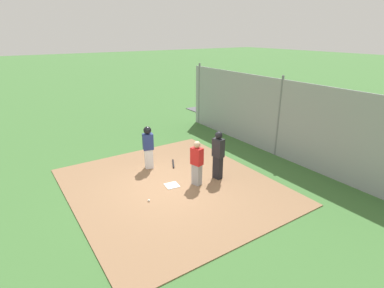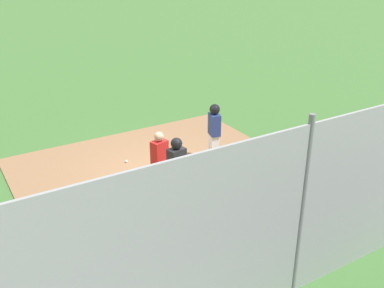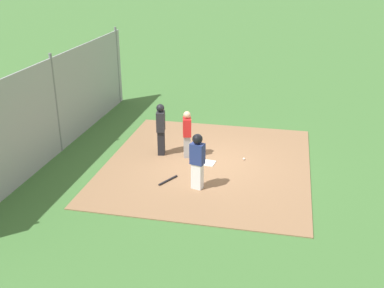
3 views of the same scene
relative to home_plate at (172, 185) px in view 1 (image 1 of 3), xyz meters
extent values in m
plane|color=#3D6B33|center=(0.00, 0.00, -0.04)|extent=(140.00, 140.00, 0.00)
cube|color=#896647|center=(0.00, 0.00, -0.03)|extent=(7.20, 6.40, 0.03)
cube|color=white|center=(0.00, 0.00, 0.00)|extent=(0.49, 0.49, 0.02)
cube|color=#9E9EA3|center=(-0.38, -0.77, 0.36)|extent=(0.35, 0.29, 0.75)
cube|color=red|center=(-0.38, -0.77, 1.03)|extent=(0.43, 0.35, 0.59)
sphere|color=tan|center=(-0.38, -0.77, 1.44)|extent=(0.23, 0.23, 0.23)
cube|color=black|center=(-0.40, -1.65, 0.41)|extent=(0.33, 0.27, 0.83)
cube|color=#232328|center=(-0.40, -1.65, 1.15)|extent=(0.42, 0.32, 0.66)
sphere|color=black|center=(-0.40, -1.65, 1.61)|extent=(0.26, 0.26, 0.26)
cube|color=silver|center=(1.72, 0.01, 0.37)|extent=(0.29, 0.35, 0.77)
cube|color=navy|center=(1.72, 0.01, 1.06)|extent=(0.35, 0.43, 0.61)
sphere|color=tan|center=(1.72, 0.01, 1.49)|extent=(0.24, 0.24, 0.24)
sphere|color=black|center=(1.72, 0.01, 1.51)|extent=(0.29, 0.29, 0.29)
cylinder|color=black|center=(1.49, -0.92, 0.02)|extent=(0.71, 0.41, 0.06)
sphere|color=white|center=(-0.49, 1.11, 0.03)|extent=(0.07, 0.07, 0.07)
cube|color=#93999E|center=(0.00, -5.10, 1.56)|extent=(12.00, 0.05, 3.20)
cylinder|color=slate|center=(0.00, -5.10, 1.64)|extent=(0.10, 0.10, 3.35)
cylinder|color=slate|center=(5.70, -5.10, 1.64)|extent=(0.10, 0.10, 3.35)
cube|color=#515156|center=(0.00, -8.91, -0.02)|extent=(18.00, 5.20, 0.04)
cube|color=black|center=(0.39, -8.59, 0.40)|extent=(4.36, 2.16, 0.64)
cube|color=black|center=(0.54, -8.57, 1.00)|extent=(2.47, 1.81, 0.56)
cylinder|color=black|center=(-0.87, -9.58, 0.30)|extent=(0.62, 0.25, 0.60)
cylinder|color=black|center=(-1.06, -7.89, 0.30)|extent=(0.62, 0.25, 0.60)
cylinder|color=black|center=(1.84, -9.28, 0.30)|extent=(0.62, 0.25, 0.60)
cylinder|color=black|center=(1.66, -7.59, 0.30)|extent=(0.62, 0.25, 0.60)
cube|color=#B2B2B7|center=(3.51, -9.00, 0.40)|extent=(4.41, 2.32, 0.64)
cube|color=#97979C|center=(3.36, -8.98, 1.00)|extent=(2.52, 1.90, 0.56)
cylinder|color=black|center=(4.98, -8.37, 0.30)|extent=(0.62, 0.27, 0.60)
cylinder|color=black|center=(4.72, -10.05, 0.30)|extent=(0.62, 0.27, 0.60)
cylinder|color=black|center=(2.29, -7.95, 0.30)|extent=(0.62, 0.27, 0.60)
cylinder|color=black|center=(2.03, -9.63, 0.30)|extent=(0.62, 0.27, 0.60)
camera|label=1|loc=(-7.96, 4.47, 4.92)|focal=28.19mm
camera|label=2|loc=(-4.72, -9.48, 5.59)|focal=41.70mm
camera|label=3|loc=(13.21, 2.32, 6.22)|focal=43.09mm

